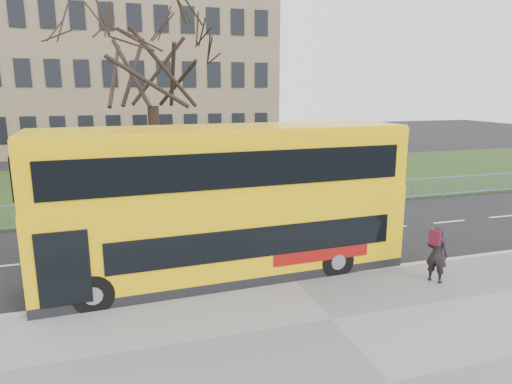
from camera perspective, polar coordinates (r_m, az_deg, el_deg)
ground at (r=15.43m, az=2.51°, el=-9.01°), size 120.00×120.00×0.00m
kerb at (r=14.07m, az=4.66°, el=-10.96°), size 80.00×0.20×0.14m
grass_verge at (r=28.78m, az=-7.01°, el=1.24°), size 80.00×15.40×0.08m
guard_railing at (r=21.31m, az=-3.39°, el=-1.33°), size 40.00×0.12×1.10m
bare_tree at (r=23.58m, az=-12.87°, el=12.71°), size 8.06×8.06×11.51m
civic_building at (r=48.52m, az=-17.71°, el=13.64°), size 30.00×15.00×14.00m
yellow_bus at (r=13.73m, az=-3.80°, el=-1.00°), size 11.05×3.05×4.59m
pedestrian at (r=14.54m, az=21.66°, el=-7.26°), size 0.68×0.74×1.70m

